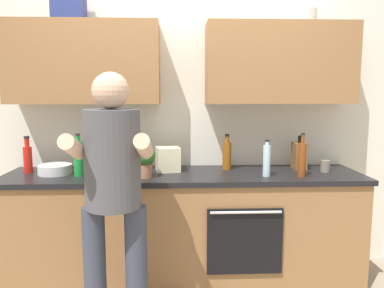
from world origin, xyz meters
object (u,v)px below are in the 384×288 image
Objects in this scene: bottle_juice at (120,160)px; grocery_bag_rice at (168,159)px; potted_herb at (145,159)px; bottle_water at (267,160)px; bottle_syrup at (227,155)px; bottle_vinegar at (302,159)px; cup_stoneware at (325,166)px; bottle_hotsauce at (28,158)px; knife_block at (299,156)px; bottle_oil at (106,154)px; bottle_soda at (78,158)px; person_standing at (113,185)px; mixing_bowl at (55,169)px.

grocery_bag_rice is (0.40, -0.08, 0.02)m from bottle_juice.
bottle_water is at bearing 0.26° from potted_herb.
bottle_juice is at bearing 177.69° from bottle_syrup.
bottle_vinegar is 1.67× the size of bottle_juice.
bottle_water is (0.27, -0.28, 0.00)m from bottle_syrup.
potted_herb reaches higher than cup_stoneware.
bottle_hotsauce reaches higher than knife_block.
bottle_hotsauce is 1.04× the size of bottle_water.
bottle_juice is at bearing 5.07° from bottle_oil.
grocery_bag_rice is at bearing -11.33° from bottle_juice.
bottle_water is 3.03× the size of cup_stoneware.
bottle_juice is 2.15× the size of cup_stoneware.
bottle_soda is 1.16× the size of knife_block.
grocery_bag_rice is (0.32, 0.79, 0.02)m from person_standing.
bottle_syrup is at bearing 22.99° from potted_herb.
cup_stoneware is (1.68, -0.17, -0.03)m from bottle_juice.
grocery_bag_rice is at bearing 13.04° from bottle_soda.
knife_block is at bearing 144.50° from cup_stoneware.
mixing_bowl is 0.90m from grocery_bag_rice.
mixing_bowl is (-1.65, 0.16, -0.09)m from bottle_water.
bottle_syrup is 0.61m from bottle_vinegar.
person_standing is at bearing -104.93° from potted_herb.
bottle_hotsauce is 2.22m from knife_block.
bottle_oil is 1.66× the size of bottle_juice.
bottle_syrup is at bearing 134.30° from bottle_water.
bottle_soda is (-0.29, -0.24, 0.06)m from bottle_juice.
bottle_oil is at bearing 20.68° from mixing_bowl.
bottle_syrup reaches higher than bottle_water.
bottle_syrup is at bearing 9.75° from bottle_soda.
bottle_vinegar reaches higher than bottle_water.
bottle_syrup is 1.13× the size of mixing_bowl.
knife_block is at bearing 6.14° from bottle_soda.
bottle_syrup is at bearing 2.41° from bottle_hotsauce.
bottle_syrup is at bearing -2.31° from bottle_juice.
bottle_juice is 0.38m from bottle_soda.
bottle_water reaches higher than grocery_bag_rice.
bottle_juice is 0.77× the size of mixing_bowl.
bottle_juice is (-0.89, 0.04, -0.04)m from bottle_syrup.
knife_block is at bearing 75.55° from bottle_vinegar.
bottle_syrup is (1.00, -0.03, -0.01)m from bottle_oil.
potted_herb is (-0.93, -0.00, 0.02)m from bottle_water.
bottle_oil is at bearing -174.93° from bottle_juice.
bottle_hotsauce is 2.40m from cup_stoneware.
bottle_oil is at bearing 168.09° from bottle_vinegar.
grocery_bag_rice is (0.17, 0.24, -0.04)m from potted_herb.
mixing_bowl is at bearing -159.32° from bottle_oil.
knife_block is (0.34, 0.27, -0.01)m from bottle_water.
cup_stoneware is (2.40, -0.07, -0.08)m from bottle_hotsauce.
bottle_vinegar reaches higher than bottle_oil.
mixing_bowl is (0.23, -0.05, -0.09)m from bottle_hotsauce.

